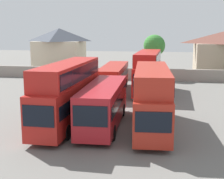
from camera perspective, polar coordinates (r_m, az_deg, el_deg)
ground at (r=43.42m, az=3.24°, el=0.33°), size 140.00×140.00×0.00m
depot_boundary_wall at (r=49.95m, az=4.09°, el=2.72°), size 56.00×0.50×1.80m
bus_1 at (r=26.51m, az=-7.74°, el=-0.12°), size 2.70×11.94×5.07m
bus_2 at (r=25.89m, az=-1.47°, el=-2.33°), size 2.87×10.61×3.41m
bus_3 at (r=25.20m, az=7.01°, el=-0.99°), size 3.24×11.01×4.81m
bus_4 at (r=40.14m, az=0.31°, el=2.23°), size 2.91×11.75×3.29m
bus_5 at (r=39.75m, az=6.31°, el=3.45°), size 2.85×11.06×5.02m
house_terrace_left at (r=60.01m, az=-9.21°, el=6.92°), size 8.54×7.59×7.85m
tree_behind_wall at (r=51.87m, az=7.46°, el=7.61°), size 3.40×3.40×6.87m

